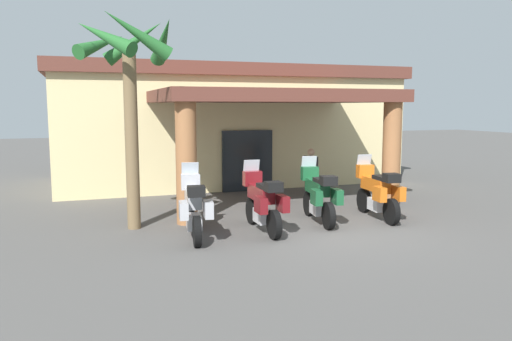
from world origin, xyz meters
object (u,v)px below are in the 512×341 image
Objects in this scene: motorcycle_orange at (378,192)px; palm_tree_roadside at (129,69)px; pedestrian at (311,171)px; motel_building at (226,124)px; motorcycle_maroon at (263,202)px; motorcycle_silver at (194,207)px; motorcycle_green at (319,195)px.

motorcycle_orange is 6.94m from palm_tree_roadside.
motorcycle_orange is 1.34× the size of pedestrian.
palm_tree_roadside is (-4.41, -6.76, 1.54)m from motel_building.
pedestrian is (-0.60, 2.69, 0.25)m from motorcycle_orange.
motorcycle_silver is at bearing 91.90° from motorcycle_maroon.
motorcycle_green is 1.34× the size of pedestrian.
motorcycle_green is at bearing 92.28° from motorcycle_orange.
motel_building is at bearing 9.39° from motorcycle_green.
palm_tree_roadside reaches higher than motel_building.
motorcycle_silver is at bearing -50.04° from palm_tree_roadside.
motorcycle_maroon is 1.00× the size of motorcycle_orange.
motel_building is at bearing -9.49° from motorcycle_maroon.
motorcycle_silver is at bearing 105.48° from motorcycle_green.
motorcycle_maroon is at bearing 111.56° from motorcycle_green.
pedestrian is at bearing -47.66° from motorcycle_silver.
pedestrian is (1.05, 2.56, 0.25)m from motorcycle_green.
motorcycle_maroon is at bearing -159.08° from pedestrian.
pedestrian is (4.36, 2.93, 0.25)m from motorcycle_silver.
motorcycle_orange is at bearing -85.59° from motorcycle_green.
motel_building is at bearing 56.87° from palm_tree_roadside.
motorcycle_orange is at bearing -10.51° from palm_tree_roadside.
palm_tree_roadside reaches higher than pedestrian.
pedestrian is at bearing -76.97° from motel_building.
motel_building is 7.91m from motorcycle_green.
motorcycle_orange is (1.69, -7.89, -1.55)m from motel_building.
pedestrian is at bearing -41.07° from motorcycle_maroon.
palm_tree_roadside is at bearing -121.98° from motel_building.
motel_building is 7.99× the size of pedestrian.
motorcycle_green is at bearing -88.55° from motel_building.
motorcycle_silver is 5.26m from pedestrian.
motorcycle_silver is 1.00× the size of motorcycle_orange.
motorcycle_silver is 3.57m from palm_tree_roadside.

